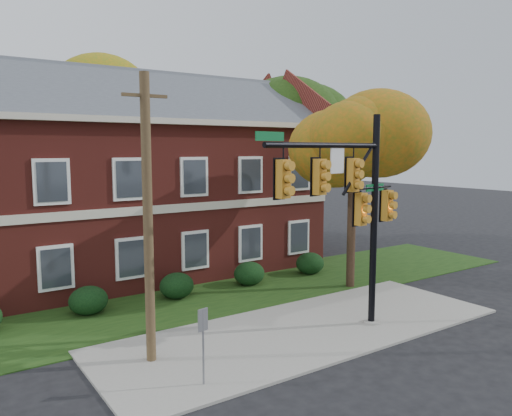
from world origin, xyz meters
TOP-DOWN VIEW (x-y plane):
  - ground at (0.00, 0.00)m, footprint 120.00×120.00m
  - sidewalk at (0.00, 1.00)m, footprint 14.00×5.00m
  - grass_strip at (0.00, 6.00)m, footprint 30.00×6.00m
  - apartment_building at (-2.00, 11.95)m, footprint 18.80×8.80m
  - hedge_left at (-5.50, 6.70)m, footprint 1.40×1.26m
  - hedge_center at (-2.00, 6.70)m, footprint 1.40×1.26m
  - hedge_right at (1.50, 6.70)m, footprint 1.40×1.26m
  - hedge_far_right at (5.00, 6.70)m, footprint 1.40×1.26m
  - tree_near_right at (5.22, 3.87)m, footprint 4.50×4.25m
  - tree_right_rear at (9.31, 12.81)m, footprint 6.30×5.95m
  - tree_far_rear at (-0.66, 19.79)m, footprint 6.84×6.46m
  - traffic_signal at (0.90, -0.05)m, footprint 6.32×1.14m
  - utility_pole at (-5.21, 1.54)m, footprint 1.25×0.28m
  - sign_post at (-4.69, -0.58)m, footprint 0.30×0.10m

SIDE VIEW (x-z plane):
  - ground at x=0.00m, z-range 0.00..0.00m
  - grass_strip at x=0.00m, z-range 0.00..0.04m
  - sidewalk at x=0.00m, z-range 0.00..0.08m
  - hedge_left at x=-5.50m, z-range 0.00..1.05m
  - hedge_center at x=-2.00m, z-range 0.00..1.05m
  - hedge_right at x=1.50m, z-range 0.00..1.05m
  - hedge_far_right at x=5.00m, z-range 0.00..1.05m
  - sign_post at x=-4.69m, z-range 0.37..2.41m
  - utility_pole at x=-5.21m, z-range 0.06..8.08m
  - traffic_signal at x=0.90m, z-range 0.86..7.97m
  - apartment_building at x=-2.00m, z-range 0.12..9.86m
  - tree_near_right at x=5.22m, z-range 2.38..10.96m
  - tree_right_rear at x=9.31m, z-range 2.81..13.43m
  - tree_far_rear at x=-0.66m, z-range 3.08..14.60m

